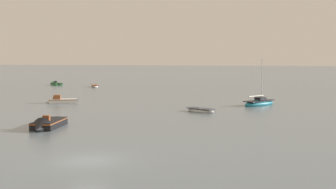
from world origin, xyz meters
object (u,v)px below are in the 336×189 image
object	(u,v)px
motorboat_moored_2	(55,84)
motorboat_moored_3	(46,126)
sailboat_moored_1	(259,103)
rowboat_moored_3	(95,86)
rowboat_moored_5	(201,110)
motorboat_moored_1	(59,101)

from	to	relation	value
motorboat_moored_2	motorboat_moored_3	xyz separation A→B (m)	(33.34, -58.97, 0.04)
sailboat_moored_1	rowboat_moored_3	bearing A→B (deg)	84.23
motorboat_moored_3	sailboat_moored_1	xyz separation A→B (m)	(17.19, 25.44, 0.03)
rowboat_moored_3	motorboat_moored_3	world-z (taller)	motorboat_moored_3
sailboat_moored_1	rowboat_moored_5	bearing A→B (deg)	178.49
rowboat_moored_3	motorboat_moored_1	world-z (taller)	motorboat_moored_1
rowboat_moored_5	motorboat_moored_3	bearing A→B (deg)	-95.80
rowboat_moored_5	motorboat_moored_3	world-z (taller)	motorboat_moored_3
motorboat_moored_2	sailboat_moored_1	world-z (taller)	sailboat_moored_1
rowboat_moored_5	sailboat_moored_1	size ratio (longest dim) A/B	0.60
rowboat_moored_3	sailboat_moored_1	world-z (taller)	sailboat_moored_1
rowboat_moored_3	rowboat_moored_5	bearing A→B (deg)	11.59
motorboat_moored_2	sailboat_moored_1	xyz separation A→B (m)	(50.53, -33.53, 0.07)
motorboat_moored_1	motorboat_moored_3	distance (m)	23.38
sailboat_moored_1	motorboat_moored_3	bearing A→B (deg)	177.78
motorboat_moored_2	motorboat_moored_3	bearing A→B (deg)	160.78
motorboat_moored_3	sailboat_moored_1	size ratio (longest dim) A/B	0.86
motorboat_moored_3	rowboat_moored_5	bearing A→B (deg)	135.04
rowboat_moored_5	rowboat_moored_3	bearing A→B (deg)	158.17
sailboat_moored_1	motorboat_moored_1	bearing A→B (deg)	131.25
rowboat_moored_3	sailboat_moored_1	bearing A→B (deg)	24.48
rowboat_moored_3	motorboat_moored_1	xyz separation A→B (m)	(10.49, -34.13, 0.08)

